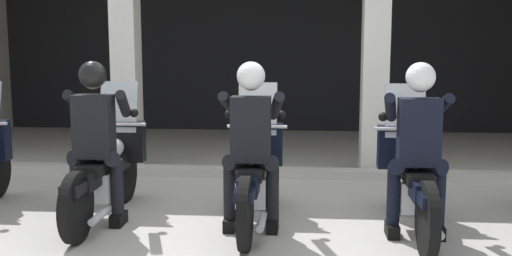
{
  "coord_description": "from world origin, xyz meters",
  "views": [
    {
      "loc": [
        0.5,
        -5.75,
        1.74
      ],
      "look_at": [
        0.0,
        0.1,
        0.9
      ],
      "focal_mm": 41.32,
      "sensor_mm": 36.0,
      "label": 1
    }
  ],
  "objects_px": {
    "police_officer_left": "(95,129)",
    "motorcycle_center": "(254,172)",
    "police_officer_right": "(418,135)",
    "motorcycle_right": "(411,176)",
    "motorcycle_left": "(107,168)",
    "police_officer_center": "(251,132)"
  },
  "relations": [
    {
      "from": "police_officer_left",
      "to": "motorcycle_center",
      "type": "height_order",
      "value": "police_officer_left"
    },
    {
      "from": "motorcycle_center",
      "to": "police_officer_right",
      "type": "bearing_deg",
      "value": 1.84
    },
    {
      "from": "motorcycle_right",
      "to": "police_officer_right",
      "type": "distance_m",
      "value": 0.52
    },
    {
      "from": "motorcycle_left",
      "to": "motorcycle_right",
      "type": "xyz_separation_m",
      "value": [
        3.0,
        -0.11,
        0.0
      ]
    },
    {
      "from": "motorcycle_right",
      "to": "police_officer_right",
      "type": "relative_size",
      "value": 1.29
    },
    {
      "from": "motorcycle_left",
      "to": "motorcycle_right",
      "type": "height_order",
      "value": "same"
    },
    {
      "from": "police_officer_left",
      "to": "motorcycle_right",
      "type": "bearing_deg",
      "value": 14.92
    },
    {
      "from": "motorcycle_left",
      "to": "police_officer_right",
      "type": "xyz_separation_m",
      "value": [
        3.0,
        -0.4,
        0.44
      ]
    },
    {
      "from": "police_officer_left",
      "to": "police_officer_right",
      "type": "height_order",
      "value": "same"
    },
    {
      "from": "police_officer_center",
      "to": "motorcycle_right",
      "type": "height_order",
      "value": "police_officer_center"
    },
    {
      "from": "police_officer_left",
      "to": "police_officer_right",
      "type": "xyz_separation_m",
      "value": [
        3.0,
        -0.11,
        0.0
      ]
    },
    {
      "from": "motorcycle_right",
      "to": "police_officer_left",
      "type": "bearing_deg",
      "value": -160.25
    },
    {
      "from": "motorcycle_center",
      "to": "motorcycle_right",
      "type": "bearing_deg",
      "value": 12.48
    },
    {
      "from": "police_officer_left",
      "to": "police_officer_right",
      "type": "relative_size",
      "value": 1.0
    },
    {
      "from": "motorcycle_left",
      "to": "police_officer_center",
      "type": "height_order",
      "value": "police_officer_center"
    },
    {
      "from": "motorcycle_left",
      "to": "police_officer_left",
      "type": "relative_size",
      "value": 1.29
    },
    {
      "from": "police_officer_center",
      "to": "police_officer_right",
      "type": "distance_m",
      "value": 1.5
    },
    {
      "from": "motorcycle_left",
      "to": "motorcycle_center",
      "type": "xyz_separation_m",
      "value": [
        1.5,
        -0.06,
        0.0
      ]
    },
    {
      "from": "motorcycle_left",
      "to": "motorcycle_center",
      "type": "bearing_deg",
      "value": 9.43
    },
    {
      "from": "police_officer_left",
      "to": "motorcycle_center",
      "type": "xyz_separation_m",
      "value": [
        1.5,
        0.22,
        -0.44
      ]
    },
    {
      "from": "police_officer_left",
      "to": "police_officer_center",
      "type": "distance_m",
      "value": 1.5
    },
    {
      "from": "motorcycle_left",
      "to": "police_officer_right",
      "type": "bearing_deg",
      "value": 4.12
    }
  ]
}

